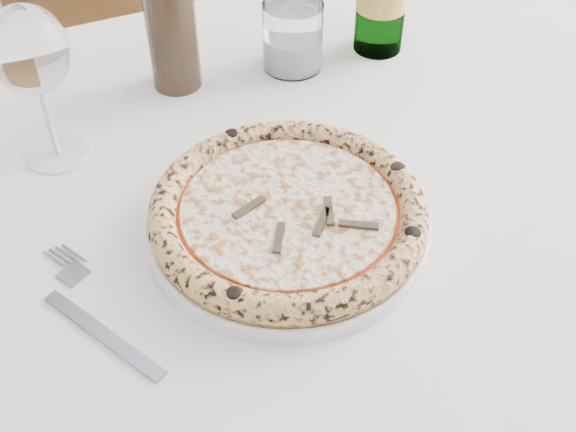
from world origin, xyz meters
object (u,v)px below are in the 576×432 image
object	(u,v)px
dining_table	(247,232)
pizza	(288,212)
chair_far	(118,37)
wine_bottle	(169,7)
plate	(288,224)
wine_glass	(30,54)
tumbler	(293,40)

from	to	relation	value
dining_table	pizza	distance (m)	0.15
dining_table	pizza	world-z (taller)	pizza
chair_far	wine_bottle	world-z (taller)	wine_bottle
plate	pizza	distance (m)	0.02
plate	wine_glass	world-z (taller)	wine_glass
dining_table	chair_far	world-z (taller)	chair_far
plate	tumbler	world-z (taller)	tumbler
dining_table	plate	world-z (taller)	plate
wine_bottle	pizza	bearing A→B (deg)	-92.29
dining_table	plate	distance (m)	0.14
dining_table	wine_glass	bearing A→B (deg)	140.20
chair_far	tumbler	distance (m)	0.64
dining_table	wine_bottle	distance (m)	0.29
plate	wine_bottle	world-z (taller)	wine_bottle
plate	wine_bottle	size ratio (longest dim) A/B	1.14
pizza	dining_table	bearing A→B (deg)	90.00
chair_far	wine_glass	size ratio (longest dim) A/B	4.89
pizza	wine_bottle	distance (m)	0.32
pizza	wine_bottle	world-z (taller)	wine_bottle
pizza	wine_glass	bearing A→B (deg)	125.15
tumbler	wine_bottle	size ratio (longest dim) A/B	0.35
wine_glass	tumbler	size ratio (longest dim) A/B	2.11
plate	pizza	xyz separation A→B (m)	(-0.00, 0.00, 0.02)
dining_table	wine_glass	xyz separation A→B (m)	(-0.17, 0.14, 0.23)
wine_bottle	tumbler	bearing A→B (deg)	-14.48
wine_bottle	chair_far	bearing A→B (deg)	81.63
pizza	wine_bottle	size ratio (longest dim) A/B	1.11
tumbler	wine_bottle	xyz separation A→B (m)	(-0.15, 0.04, 0.07)
plate	wine_bottle	distance (m)	0.32
chair_far	dining_table	bearing A→B (deg)	-96.98
chair_far	wine_glass	distance (m)	0.75
plate	tumbler	bearing A→B (deg)	58.49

